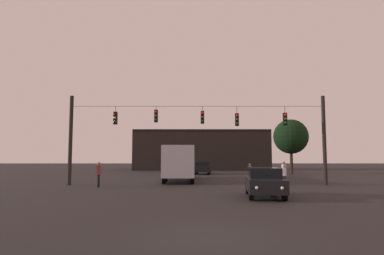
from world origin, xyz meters
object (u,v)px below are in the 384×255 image
(car_near_right, at_px, (266,182))
(car_far_left, at_px, (204,168))
(tree_left_silhouette, at_px, (292,137))
(pedestrian_crossing_left, at_px, (100,173))
(city_bus, at_px, (181,160))
(pedestrian_crossing_center, at_px, (285,171))
(pedestrian_near_bus, at_px, (286,175))
(pedestrian_crossing_right, at_px, (251,172))

(car_near_right, height_order, car_far_left, same)
(car_near_right, distance_m, tree_left_silhouette, 25.96)
(pedestrian_crossing_left, height_order, tree_left_silhouette, tree_left_silhouette)
(city_bus, bearing_deg, tree_left_silhouette, 39.79)
(pedestrian_crossing_center, distance_m, pedestrian_near_bus, 2.95)
(car_near_right, bearing_deg, city_bus, 110.91)
(pedestrian_crossing_left, bearing_deg, pedestrian_crossing_right, 22.28)
(car_near_right, xyz_separation_m, tree_left_silhouette, (8.61, 24.19, 3.86))
(car_far_left, height_order, tree_left_silhouette, tree_left_silhouette)
(pedestrian_crossing_center, height_order, pedestrian_crossing_right, pedestrian_crossing_center)
(car_near_right, height_order, pedestrian_near_bus, car_near_right)
(pedestrian_crossing_center, relative_size, tree_left_silhouette, 0.26)
(car_far_left, distance_m, pedestrian_crossing_right, 13.97)
(pedestrian_crossing_center, distance_m, pedestrian_crossing_right, 2.77)
(pedestrian_crossing_center, bearing_deg, pedestrian_crossing_left, -165.48)
(car_far_left, bearing_deg, pedestrian_near_bus, -73.15)
(car_near_right, distance_m, car_far_left, 23.94)
(city_bus, relative_size, pedestrian_crossing_left, 6.31)
(pedestrian_crossing_center, distance_m, tree_left_silhouette, 16.20)
(car_far_left, xyz_separation_m, pedestrian_near_bus, (5.28, -17.43, 0.05))
(car_near_right, height_order, pedestrian_crossing_center, pedestrian_crossing_center)
(pedestrian_crossing_right, bearing_deg, car_near_right, -95.56)
(car_far_left, height_order, pedestrian_crossing_left, pedestrian_crossing_left)
(car_far_left, relative_size, pedestrian_crossing_center, 2.56)
(car_near_right, xyz_separation_m, pedestrian_near_bus, (2.81, 6.39, 0.05))
(pedestrian_crossing_left, xyz_separation_m, pedestrian_crossing_center, (13.84, 3.59, -0.00))
(tree_left_silhouette, bearing_deg, pedestrian_crossing_center, -108.67)
(city_bus, height_order, pedestrian_crossing_left, city_bus)
(car_far_left, height_order, pedestrian_near_bus, car_far_left)
(pedestrian_crossing_left, height_order, pedestrian_crossing_right, pedestrian_crossing_left)
(pedestrian_near_bus, bearing_deg, pedestrian_crossing_center, 75.23)
(city_bus, distance_m, tree_left_silhouette, 17.84)
(pedestrian_crossing_center, bearing_deg, pedestrian_crossing_right, 157.97)
(city_bus, bearing_deg, pedestrian_crossing_center, -23.35)
(pedestrian_crossing_right, distance_m, tree_left_silhouette, 16.30)
(pedestrian_crossing_left, relative_size, pedestrian_near_bus, 1.16)
(pedestrian_crossing_center, bearing_deg, tree_left_silhouette, 71.33)
(pedestrian_near_bus, bearing_deg, city_bus, 139.89)
(car_near_right, distance_m, pedestrian_crossing_center, 9.90)
(car_near_right, relative_size, pedestrian_crossing_right, 2.88)
(pedestrian_crossing_center, xyz_separation_m, pedestrian_crossing_right, (-2.56, 1.04, -0.12))
(pedestrian_crossing_left, bearing_deg, pedestrian_crossing_center, 14.52)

